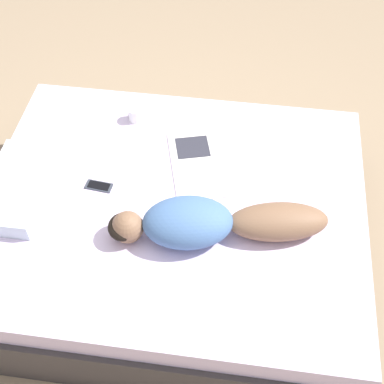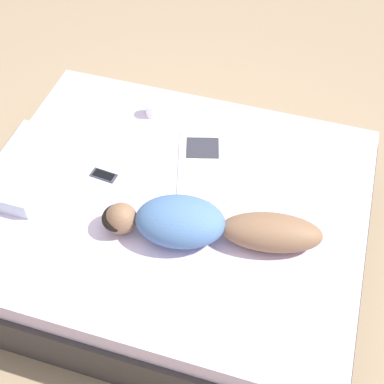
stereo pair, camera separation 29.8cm
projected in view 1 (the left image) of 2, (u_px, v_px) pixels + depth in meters
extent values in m
plane|color=#9E8466|center=(175.00, 252.00, 3.41)|extent=(12.00, 12.00, 0.00)
cube|color=#383333|center=(175.00, 235.00, 3.26)|extent=(1.83, 2.21, 0.38)
cube|color=silver|center=(173.00, 209.00, 3.06)|extent=(1.77, 2.15, 0.14)
ellipsoid|color=brown|center=(278.00, 222.00, 2.80)|extent=(0.32, 0.56, 0.17)
ellipsoid|color=#476B9E|center=(188.00, 222.00, 2.77)|extent=(0.40, 0.52, 0.22)
ellipsoid|color=black|center=(123.00, 227.00, 2.78)|extent=(0.20, 0.19, 0.09)
sphere|color=brown|center=(128.00, 227.00, 2.78)|extent=(0.17, 0.17, 0.17)
cube|color=silver|center=(199.00, 181.00, 3.09)|extent=(0.34, 0.35, 0.01)
cube|color=silver|center=(193.00, 148.00, 3.26)|extent=(0.34, 0.35, 0.01)
cube|color=#2D2D38|center=(193.00, 147.00, 3.26)|extent=(0.23, 0.24, 0.00)
cylinder|color=white|center=(135.00, 114.00, 3.39)|extent=(0.09, 0.09, 0.09)
cylinder|color=black|center=(135.00, 110.00, 3.36)|extent=(0.07, 0.07, 0.01)
torus|color=white|center=(137.00, 109.00, 3.42)|extent=(0.05, 0.01, 0.05)
cube|color=#333842|center=(99.00, 186.00, 3.07)|extent=(0.08, 0.16, 0.01)
cube|color=black|center=(99.00, 186.00, 3.06)|extent=(0.07, 0.13, 0.00)
cube|color=silver|center=(18.00, 187.00, 3.00)|extent=(0.62, 0.33, 0.11)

